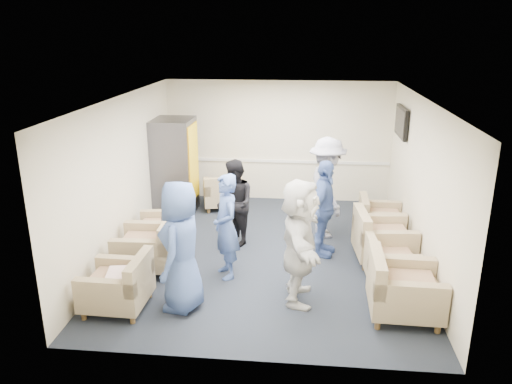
# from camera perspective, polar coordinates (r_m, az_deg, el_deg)

# --- Properties ---
(floor) EXTENTS (6.00, 6.00, 0.00)m
(floor) POSITION_cam_1_polar(r_m,az_deg,el_deg) (8.83, 1.31, -7.01)
(floor) COLOR black
(floor) RESTS_ON ground
(ceiling) EXTENTS (6.00, 6.00, 0.00)m
(ceiling) POSITION_cam_1_polar(r_m,az_deg,el_deg) (8.07, 1.45, 10.63)
(ceiling) COLOR white
(ceiling) RESTS_ON back_wall
(back_wall) EXTENTS (5.00, 0.02, 2.70)m
(back_wall) POSITION_cam_1_polar(r_m,az_deg,el_deg) (11.25, 2.55, 5.79)
(back_wall) COLOR beige
(back_wall) RESTS_ON floor
(front_wall) EXTENTS (5.00, 0.02, 2.70)m
(front_wall) POSITION_cam_1_polar(r_m,az_deg,el_deg) (5.56, -1.01, -7.51)
(front_wall) COLOR beige
(front_wall) RESTS_ON floor
(left_wall) EXTENTS (0.02, 6.00, 2.70)m
(left_wall) POSITION_cam_1_polar(r_m,az_deg,el_deg) (8.89, -14.92, 1.82)
(left_wall) COLOR beige
(left_wall) RESTS_ON floor
(right_wall) EXTENTS (0.02, 6.00, 2.70)m
(right_wall) POSITION_cam_1_polar(r_m,az_deg,el_deg) (8.54, 18.34, 0.85)
(right_wall) COLOR beige
(right_wall) RESTS_ON floor
(chair_rail) EXTENTS (4.98, 0.04, 0.06)m
(chair_rail) POSITION_cam_1_polar(r_m,az_deg,el_deg) (11.34, 2.52, 3.55)
(chair_rail) COLOR silver
(chair_rail) RESTS_ON back_wall
(tv) EXTENTS (0.10, 1.00, 0.58)m
(tv) POSITION_cam_1_polar(r_m,az_deg,el_deg) (10.09, 16.29, 7.68)
(tv) COLOR black
(tv) RESTS_ON right_wall
(armchair_left_near) EXTENTS (0.87, 0.87, 0.68)m
(armchair_left_near) POSITION_cam_1_polar(r_m,az_deg,el_deg) (7.32, -15.24, -10.40)
(armchair_left_near) COLOR #958260
(armchair_left_near) RESTS_ON floor
(armchair_left_mid) EXTENTS (0.96, 0.96, 0.74)m
(armchair_left_mid) POSITION_cam_1_polar(r_m,az_deg,el_deg) (8.32, -11.98, -6.30)
(armchair_left_mid) COLOR #958260
(armchair_left_mid) RESTS_ON floor
(armchair_left_far) EXTENTS (0.93, 0.93, 0.65)m
(armchair_left_far) POSITION_cam_1_polar(r_m,az_deg,el_deg) (9.09, -10.45, -4.37)
(armchair_left_far) COLOR #958260
(armchair_left_far) RESTS_ON floor
(armchair_right_near) EXTENTS (0.96, 0.96, 0.75)m
(armchair_right_near) POSITION_cam_1_polar(r_m,az_deg,el_deg) (7.18, 16.12, -10.74)
(armchair_right_near) COLOR #958260
(armchair_right_near) RESTS_ON floor
(armchair_right_midnear) EXTENTS (0.81, 0.81, 0.62)m
(armchair_right_midnear) POSITION_cam_1_polar(r_m,az_deg,el_deg) (8.10, 14.75, -7.68)
(armchair_right_midnear) COLOR #958260
(armchair_right_midnear) RESTS_ON floor
(armchair_right_midfar) EXTENTS (1.00, 1.00, 0.74)m
(armchair_right_midfar) POSITION_cam_1_polar(r_m,az_deg,el_deg) (8.70, 13.98, -5.32)
(armchair_right_midfar) COLOR #958260
(armchair_right_midfar) RESTS_ON floor
(armchair_right_far) EXTENTS (0.82, 0.82, 0.64)m
(armchair_right_far) POSITION_cam_1_polar(r_m,az_deg,el_deg) (9.71, 13.78, -3.12)
(armchair_right_far) COLOR #958260
(armchair_right_far) RESTS_ON floor
(armchair_corner) EXTENTS (0.99, 0.99, 0.65)m
(armchair_corner) POSITION_cam_1_polar(r_m,az_deg,el_deg) (10.92, -3.80, -0.20)
(armchair_corner) COLOR #958260
(armchair_corner) RESTS_ON floor
(vending_machine) EXTENTS (0.82, 0.95, 2.01)m
(vending_machine) POSITION_cam_1_polar(r_m,az_deg,el_deg) (10.59, -9.22, 2.87)
(vending_machine) COLOR #525159
(vending_machine) RESTS_ON floor
(backpack) EXTENTS (0.26, 0.20, 0.43)m
(backpack) POSITION_cam_1_polar(r_m,az_deg,el_deg) (8.42, -8.06, -6.86)
(backpack) COLOR black
(backpack) RESTS_ON floor
(pillow) EXTENTS (0.38, 0.46, 0.12)m
(pillow) POSITION_cam_1_polar(r_m,az_deg,el_deg) (7.24, -15.42, -9.21)
(pillow) COLOR silver
(pillow) RESTS_ON armchair_left_near
(person_front_left) EXTENTS (0.69, 0.97, 1.85)m
(person_front_left) POSITION_cam_1_polar(r_m,az_deg,el_deg) (6.93, -8.54, -6.17)
(person_front_left) COLOR #415B9C
(person_front_left) RESTS_ON floor
(person_mid_left) EXTENTS (0.64, 0.73, 1.68)m
(person_mid_left) POSITION_cam_1_polar(r_m,az_deg,el_deg) (7.76, -3.46, -3.96)
(person_mid_left) COLOR #415B9C
(person_mid_left) RESTS_ON floor
(person_back_left) EXTENTS (0.90, 0.96, 1.57)m
(person_back_left) POSITION_cam_1_polar(r_m,az_deg,el_deg) (8.94, -2.42, -1.28)
(person_back_left) COLOR black
(person_back_left) RESTS_ON floor
(person_back_right) EXTENTS (0.98, 1.36, 1.89)m
(person_back_right) POSITION_cam_1_polar(r_m,az_deg,el_deg) (9.34, 8.09, 0.47)
(person_back_right) COLOR beige
(person_back_right) RESTS_ON floor
(person_mid_right) EXTENTS (0.65, 1.06, 1.69)m
(person_mid_right) POSITION_cam_1_polar(r_m,az_deg,el_deg) (8.55, 7.75, -1.92)
(person_mid_right) COLOR #415B9C
(person_mid_right) RESTS_ON floor
(person_front_right) EXTENTS (0.56, 1.70, 1.83)m
(person_front_right) POSITION_cam_1_polar(r_m,az_deg,el_deg) (7.06, 5.02, -5.65)
(person_front_right) COLOR silver
(person_front_right) RESTS_ON floor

